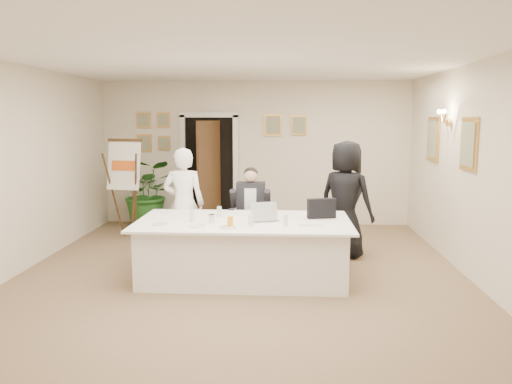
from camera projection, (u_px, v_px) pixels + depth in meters
The scene contains 28 objects.
floor at pixel (240, 279), 6.53m from camera, with size 7.00×7.00×0.00m, color brown.
ceiling at pixel (239, 59), 6.12m from camera, with size 6.00×7.00×0.02m, color white.
wall_back at pixel (255, 153), 9.78m from camera, with size 6.00×0.10×2.80m, color beige.
wall_front at pixel (184, 239), 2.87m from camera, with size 6.00×0.10×2.80m, color beige.
wall_left at pixel (10, 171), 6.49m from camera, with size 0.10×7.00×2.80m, color beige.
wall_right at pixel (481, 174), 6.16m from camera, with size 0.10×7.00×2.80m, color beige.
doorway at pixel (210, 172), 9.71m from camera, with size 1.14×0.86×2.20m.
pictures_back_wall at pixel (214, 130), 9.73m from camera, with size 3.40×0.06×0.80m, color gold, non-canonical shape.
pictures_right_wall at pixel (448, 141), 7.29m from camera, with size 0.06×2.20×0.80m, color gold, non-canonical shape.
wall_sconce at pixel (445, 117), 7.24m from camera, with size 0.20×0.30×0.24m, color #C7883F, non-canonical shape.
conference_table at pixel (244, 249), 6.51m from camera, with size 2.76×1.47×0.78m.
seated_man at pixel (251, 211), 7.55m from camera, with size 0.59×0.63×1.37m, color black, non-canonical shape.
flip_chart at pixel (128, 193), 8.68m from camera, with size 0.61×0.42×1.70m.
standing_man at pixel (184, 204), 7.34m from camera, with size 0.61×0.40×1.66m, color white.
standing_woman at pixel (346, 199), 7.51m from camera, with size 0.86×0.56×1.76m, color black.
potted_palm at pixel (148, 192), 9.71m from camera, with size 1.18×1.02×1.31m, color #225C1E.
laptop at pixel (264, 210), 6.45m from camera, with size 0.34×0.36×0.28m, color #B7BABC, non-canonical shape.
laptop_bag at pixel (322, 208), 6.58m from camera, with size 0.37×0.10×0.26m, color black.
paper_stack at pixel (310, 223), 6.20m from camera, with size 0.30×0.21×0.03m, color white.
plate_left at pixel (160, 224), 6.19m from camera, with size 0.20×0.20×0.01m, color white.
plate_mid at pixel (197, 226), 6.09m from camera, with size 0.21×0.21×0.01m, color white.
plate_near at pixel (228, 227), 6.01m from camera, with size 0.21×0.21×0.01m, color white.
glass_a at pixel (192, 216), 6.36m from camera, with size 0.06×0.06×0.14m, color silver.
glass_b at pixel (251, 220), 6.11m from camera, with size 0.07×0.07×0.14m, color silver.
glass_c at pixel (286, 220), 6.10m from camera, with size 0.06×0.06×0.14m, color silver.
glass_d at pixel (219, 212), 6.68m from camera, with size 0.06×0.06×0.14m, color silver.
oj_glass at pixel (230, 222), 6.03m from camera, with size 0.07×0.07×0.13m, color orange.
steel_jug at pixel (212, 219), 6.29m from camera, with size 0.08×0.08×0.11m, color silver.
Camera 1 is at (0.57, -6.27, 2.09)m, focal length 35.00 mm.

